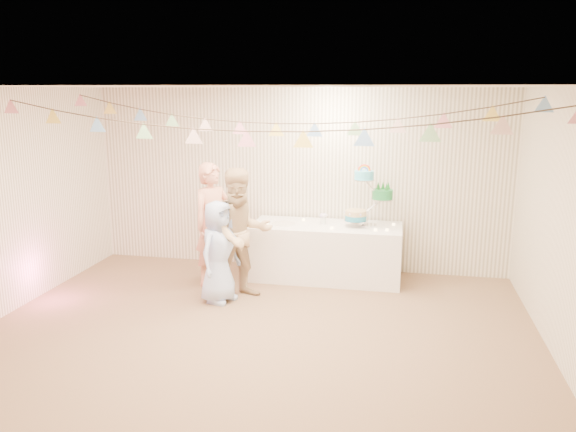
% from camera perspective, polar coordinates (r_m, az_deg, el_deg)
% --- Properties ---
extents(floor, '(6.00, 6.00, 0.00)m').
position_cam_1_polar(floor, '(6.13, -3.38, -12.11)').
color(floor, brown).
rests_on(floor, ground).
extents(ceiling, '(6.00, 6.00, 0.00)m').
position_cam_1_polar(ceiling, '(5.56, -3.74, 12.97)').
color(ceiling, white).
rests_on(ceiling, ground).
extents(back_wall, '(6.00, 6.00, 0.00)m').
position_cam_1_polar(back_wall, '(8.11, 0.98, 3.71)').
color(back_wall, white).
rests_on(back_wall, ground).
extents(front_wall, '(6.00, 6.00, 0.00)m').
position_cam_1_polar(front_wall, '(3.46, -14.34, -9.36)').
color(front_wall, white).
rests_on(front_wall, ground).
extents(right_wall, '(5.00, 5.00, 0.00)m').
position_cam_1_polar(right_wall, '(5.74, 26.81, -1.50)').
color(right_wall, white).
rests_on(right_wall, ground).
extents(table, '(2.04, 0.81, 0.76)m').
position_cam_1_polar(table, '(7.79, 3.90, -3.63)').
color(table, white).
rests_on(table, floor).
extents(cake_stand, '(0.70, 0.41, 0.78)m').
position_cam_1_polar(cake_stand, '(7.61, 8.15, 1.76)').
color(cake_stand, silver).
rests_on(cake_stand, table).
extents(cake_bottom, '(0.31, 0.31, 0.15)m').
position_cam_1_polar(cake_bottom, '(7.62, 6.92, -0.52)').
color(cake_bottom, teal).
rests_on(cake_bottom, cake_stand).
extents(cake_middle, '(0.27, 0.27, 0.22)m').
position_cam_1_polar(cake_middle, '(7.69, 9.52, 1.58)').
color(cake_middle, '#1A7B3A').
rests_on(cake_middle, cake_stand).
extents(cake_top_tier, '(0.25, 0.25, 0.19)m').
position_cam_1_polar(cake_top_tier, '(7.54, 7.73, 3.49)').
color(cake_top_tier, '#4AC8E9').
rests_on(cake_top_tier, cake_stand).
extents(platter, '(0.33, 0.33, 0.02)m').
position_cam_1_polar(platter, '(7.73, -0.43, -0.82)').
color(platter, white).
rests_on(platter, table).
extents(posy, '(0.13, 0.13, 0.15)m').
position_cam_1_polar(posy, '(7.73, 3.62, -0.36)').
color(posy, white).
rests_on(posy, table).
extents(person_adult_a, '(0.66, 0.72, 1.65)m').
position_cam_1_polar(person_adult_a, '(7.50, -7.60, -0.86)').
color(person_adult_a, '#E39477').
rests_on(person_adult_a, floor).
extents(person_adult_b, '(1.01, 0.97, 1.65)m').
position_cam_1_polar(person_adult_b, '(6.97, -4.77, -1.85)').
color(person_adult_b, tan).
rests_on(person_adult_b, floor).
extents(person_child, '(0.60, 0.72, 1.27)m').
position_cam_1_polar(person_child, '(6.92, -7.04, -3.61)').
color(person_child, '#AEC4F6').
rests_on(person_child, floor).
extents(bunting_back, '(5.60, 1.10, 0.40)m').
position_cam_1_polar(bunting_back, '(6.63, -1.21, 10.81)').
color(bunting_back, pink).
rests_on(bunting_back, ceiling).
extents(bunting_front, '(5.60, 0.90, 0.36)m').
position_cam_1_polar(bunting_front, '(5.38, -4.26, 9.99)').
color(bunting_front, '#72A5E5').
rests_on(bunting_front, ceiling).
extents(tealight_0, '(0.04, 0.04, 0.03)m').
position_cam_1_polar(tealight_0, '(7.68, -2.13, -0.77)').
color(tealight_0, '#FFD88C').
rests_on(tealight_0, table).
extents(tealight_1, '(0.04, 0.04, 0.03)m').
position_cam_1_polar(tealight_1, '(7.91, 1.60, -0.37)').
color(tealight_1, '#FFD88C').
rests_on(tealight_1, table).
extents(tealight_2, '(0.04, 0.04, 0.03)m').
position_cam_1_polar(tealight_2, '(7.46, 4.48, -1.22)').
color(tealight_2, '#FFD88C').
rests_on(tealight_2, table).
extents(tealight_3, '(0.04, 0.04, 0.03)m').
position_cam_1_polar(tealight_3, '(7.86, 6.68, -0.54)').
color(tealight_3, '#FFD88C').
rests_on(tealight_3, table).
extents(tealight_4, '(0.04, 0.04, 0.03)m').
position_cam_1_polar(tealight_4, '(7.45, 10.03, -1.39)').
color(tealight_4, '#FFD88C').
rests_on(tealight_4, table).
extents(tealight_5, '(0.04, 0.04, 0.03)m').
position_cam_1_polar(tealight_5, '(7.77, 10.68, -0.83)').
color(tealight_5, '#FFD88C').
rests_on(tealight_5, table).
extents(tealight_6, '(0.04, 0.04, 0.03)m').
position_cam_1_polar(tealight_6, '(7.43, 8.88, -1.38)').
color(tealight_6, '#FFD88C').
rests_on(tealight_6, table).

